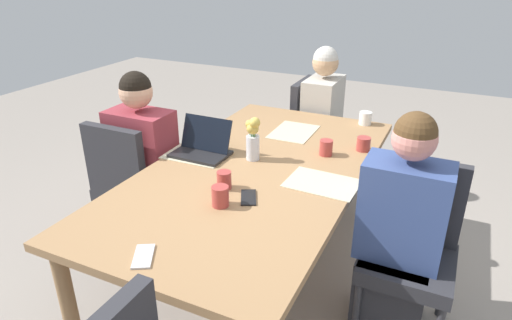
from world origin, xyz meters
The scene contains 20 objects.
ground_plane centered at (0.00, 0.00, 0.00)m, with size 10.00×10.00×0.00m, color gray.
dining_table centered at (0.00, 0.00, 0.68)m, with size 2.08×1.10×0.75m.
chair_far_left_near centered at (-0.04, 0.87, 0.50)m, with size 0.44×0.44×0.90m.
person_far_left_near centered at (0.03, 0.81, 0.53)m, with size 0.36×0.40×1.19m.
chair_head_right_left_mid centered at (1.35, 0.10, 0.50)m, with size 0.44×0.44×0.90m.
person_head_right_left_mid centered at (1.29, 0.03, 0.53)m, with size 0.40×0.36×1.19m.
chair_near_left_far centered at (0.04, -0.85, 0.50)m, with size 0.44×0.44×0.90m.
person_near_left_far centered at (-0.04, -0.79, 0.53)m, with size 0.36×0.40×1.19m.
flower_vase centered at (0.10, 0.07, 0.89)m, with size 0.08×0.09×0.25m.
placemat_far_left_near centered at (0.01, 0.39, 0.75)m, with size 0.36×0.26×0.00m, color beige.
placemat_head_right_left_mid centered at (0.61, 0.01, 0.75)m, with size 0.36×0.26×0.00m, color beige.
placemat_near_left_far centered at (-0.02, -0.38, 0.75)m, with size 0.36×0.26×0.00m, color beige.
laptop_far_left_near centered at (0.04, 0.36, 0.79)m, with size 0.22×0.32×0.20m.
coffee_mug_near_left centered at (0.50, -0.47, 0.79)m, with size 0.08×0.08×0.08m, color #AD3D38.
coffee_mug_near_right centered at (0.34, -0.29, 0.79)m, with size 0.08×0.08×0.09m, color #AD3D38.
coffee_mug_centre_left centered at (0.96, -0.38, 0.79)m, with size 0.08×0.08×0.09m, color white.
coffee_mug_centre_right centered at (-0.27, 0.04, 0.79)m, with size 0.07×0.07×0.09m, color #AD3D38.
coffee_mug_far_left centered at (-0.43, -0.02, 0.80)m, with size 0.08×0.08×0.10m, color #AD3D38.
phone_black centered at (-0.32, -0.11, 0.75)m, with size 0.15×0.07×0.01m, color black.
phone_silver centered at (-0.90, 0.05, 0.75)m, with size 0.15×0.07×0.01m, color silver.
Camera 1 is at (-1.99, -0.95, 1.80)m, focal length 31.28 mm.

